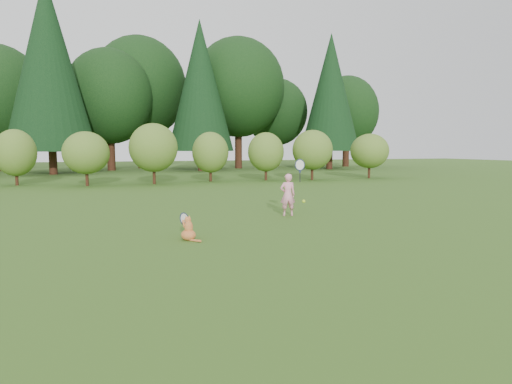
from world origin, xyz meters
name	(u,v)px	position (x,y,z in m)	size (l,w,h in m)	color
ground	(259,229)	(0.00, 0.00, 0.00)	(100.00, 100.00, 0.00)	#335618
shrub_row	(176,154)	(0.00, 13.00, 1.40)	(28.00, 3.00, 2.80)	#527D26
woodland_backdrop	(155,66)	(0.00, 23.00, 7.50)	(48.00, 10.00, 15.00)	black
child	(288,194)	(1.26, 1.44, 0.56)	(0.61, 0.36, 1.60)	pink
cat	(188,227)	(-1.60, -0.64, 0.23)	(0.39, 0.67, 0.62)	#B75C23
tennis_ball	(304,201)	(0.96, -0.18, 0.57)	(0.07, 0.07, 0.07)	#A2C817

